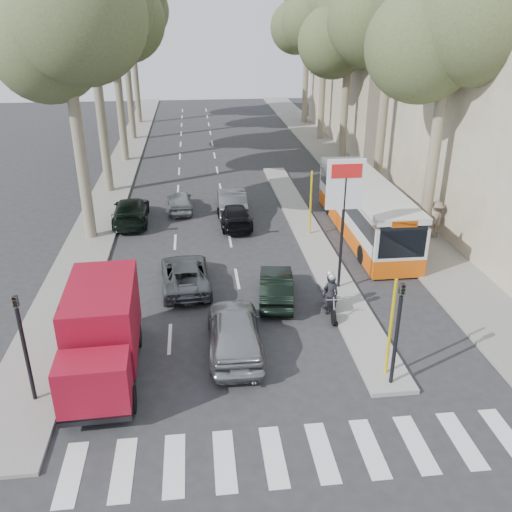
{
  "coord_description": "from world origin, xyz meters",
  "views": [
    {
      "loc": [
        -2.5,
        -14.7,
        10.7
      ],
      "look_at": [
        -0.2,
        5.3,
        1.6
      ],
      "focal_mm": 38.0,
      "sensor_mm": 36.0,
      "label": 1
    }
  ],
  "objects_px": {
    "dark_hatchback": "(276,286)",
    "city_bus": "(365,207)",
    "motorcycle": "(330,294)",
    "silver_hatchback": "(235,331)",
    "red_truck": "(102,333)"
  },
  "relations": [
    {
      "from": "red_truck",
      "to": "city_bus",
      "type": "height_order",
      "value": "red_truck"
    },
    {
      "from": "city_bus",
      "to": "red_truck",
      "type": "bearing_deg",
      "value": -137.35
    },
    {
      "from": "silver_hatchback",
      "to": "red_truck",
      "type": "relative_size",
      "value": 0.83
    },
    {
      "from": "dark_hatchback",
      "to": "motorcycle",
      "type": "relative_size",
      "value": 1.78
    },
    {
      "from": "silver_hatchback",
      "to": "motorcycle",
      "type": "height_order",
      "value": "motorcycle"
    },
    {
      "from": "dark_hatchback",
      "to": "city_bus",
      "type": "height_order",
      "value": "city_bus"
    },
    {
      "from": "dark_hatchback",
      "to": "city_bus",
      "type": "distance_m",
      "value": 8.6
    },
    {
      "from": "silver_hatchback",
      "to": "city_bus",
      "type": "bearing_deg",
      "value": -126.41
    },
    {
      "from": "silver_hatchback",
      "to": "city_bus",
      "type": "distance_m",
      "value": 12.45
    },
    {
      "from": "red_truck",
      "to": "motorcycle",
      "type": "bearing_deg",
      "value": 18.59
    },
    {
      "from": "dark_hatchback",
      "to": "motorcycle",
      "type": "bearing_deg",
      "value": 155.28
    },
    {
      "from": "red_truck",
      "to": "city_bus",
      "type": "distance_m",
      "value": 15.9
    },
    {
      "from": "dark_hatchback",
      "to": "motorcycle",
      "type": "xyz_separation_m",
      "value": [
        1.9,
        -1.21,
        0.19
      ]
    },
    {
      "from": "red_truck",
      "to": "city_bus",
      "type": "relative_size",
      "value": 0.51
    },
    {
      "from": "red_truck",
      "to": "motorcycle",
      "type": "xyz_separation_m",
      "value": [
        8.06,
        3.02,
        -0.72
      ]
    }
  ]
}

